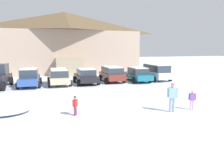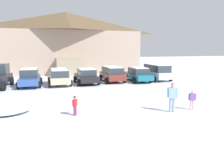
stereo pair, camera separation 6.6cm
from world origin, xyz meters
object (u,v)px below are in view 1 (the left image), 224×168
object	(u,v)px
skier_child_in_red_jacket	(75,105)
plowed_snow_pile	(5,108)
parked_blue_hatchback	(29,77)
skier_child_in_purple_jacket	(192,99)
parked_beige_suv	(59,76)
parked_white_suv	(156,72)
parked_maroon_van	(112,74)
skier_adult_in_blue_parka	(173,96)
parked_teal_hatchback	(137,74)
parked_black_sedan	(86,76)
ski_lodge	(65,42)

from	to	relation	value
skier_child_in_red_jacket	plowed_snow_pile	xyz separation A→B (m)	(-3.60, 1.57, -0.29)
parked_blue_hatchback	skier_child_in_purple_jacket	distance (m)	14.89
skier_child_in_red_jacket	plowed_snow_pile	world-z (taller)	skier_child_in_red_jacket
parked_beige_suv	parked_white_suv	distance (m)	10.90
parked_maroon_van	skier_child_in_red_jacket	size ratio (longest dim) A/B	3.93
skier_adult_in_blue_parka	skier_child_in_red_jacket	distance (m)	5.41
skier_child_in_purple_jacket	plowed_snow_pile	world-z (taller)	skier_child_in_purple_jacket
parked_teal_hatchback	skier_adult_in_blue_parka	distance (m)	11.88
skier_child_in_red_jacket	parked_black_sedan	bearing A→B (deg)	74.72
parked_black_sedan	parked_beige_suv	bearing A→B (deg)	176.73
parked_black_sedan	plowed_snow_pile	xyz separation A→B (m)	(-6.46, -8.89, -0.49)
parked_black_sedan	skier_adult_in_blue_parka	bearing A→B (deg)	-78.20
ski_lodge	skier_adult_in_blue_parka	distance (m)	24.55
ski_lodge	parked_beige_suv	bearing A→B (deg)	-100.55
parked_black_sedan	parked_blue_hatchback	bearing A→B (deg)	178.61
parked_black_sedan	plowed_snow_pile	size ratio (longest dim) A/B	1.46
parked_beige_suv	skier_child_in_purple_jacket	xyz separation A→B (m)	(6.49, -11.72, -0.20)
plowed_snow_pile	parked_blue_hatchback	bearing A→B (deg)	83.36
parked_white_suv	plowed_snow_pile	world-z (taller)	parked_white_suv
parked_maroon_van	skier_child_in_purple_jacket	world-z (taller)	parked_maroon_van
parked_maroon_van	plowed_snow_pile	xyz separation A→B (m)	(-9.40, -9.28, -0.58)
parked_beige_suv	parked_white_suv	bearing A→B (deg)	-0.15
parked_maroon_van	plowed_snow_pile	size ratio (longest dim) A/B	1.44
parked_white_suv	skier_child_in_purple_jacket	xyz separation A→B (m)	(-4.41, -11.69, -0.30)
parked_black_sedan	parked_white_suv	distance (m)	8.21
ski_lodge	parked_beige_suv	world-z (taller)	ski_lodge
parked_teal_hatchback	skier_child_in_purple_jacket	world-z (taller)	parked_teal_hatchback
parked_blue_hatchback	plowed_snow_pile	distance (m)	9.10
skier_child_in_purple_jacket	ski_lodge	bearing A→B (deg)	99.87
ski_lodge	skier_adult_in_blue_parka	size ratio (longest dim) A/B	12.80
parked_black_sedan	plowed_snow_pile	distance (m)	11.00
ski_lodge	parked_blue_hatchback	distance (m)	13.88
ski_lodge	parked_beige_suv	distance (m)	13.12
ski_lodge	parked_white_suv	bearing A→B (deg)	-55.26
parked_black_sedan	skier_child_in_red_jacket	distance (m)	10.84
ski_lodge	parked_teal_hatchback	bearing A→B (deg)	-64.37
ski_lodge	skier_adult_in_blue_parka	world-z (taller)	ski_lodge
parked_white_suv	skier_adult_in_blue_parka	size ratio (longest dim) A/B	2.86
parked_blue_hatchback	parked_white_suv	bearing A→B (deg)	-0.02
parked_blue_hatchback	parked_black_sedan	xyz separation A→B (m)	(5.41, -0.13, -0.06)
parked_black_sedan	parked_teal_hatchback	world-z (taller)	parked_black_sedan
skier_adult_in_blue_parka	plowed_snow_pile	bearing A→B (deg)	163.08
parked_black_sedan	skier_child_in_red_jacket	size ratio (longest dim) A/B	4.00
skier_adult_in_blue_parka	parked_black_sedan	bearing A→B (deg)	101.80
skier_child_in_purple_jacket	skier_child_in_red_jacket	bearing A→B (deg)	170.59
skier_child_in_purple_jacket	parked_maroon_van	bearing A→B (deg)	94.13
skier_child_in_red_jacket	parked_teal_hatchback	bearing A→B (deg)	50.19
parked_beige_suv	parked_maroon_van	size ratio (longest dim) A/B	1.07
parked_teal_hatchback	parked_black_sedan	bearing A→B (deg)	178.17
parked_teal_hatchback	skier_adult_in_blue_parka	size ratio (longest dim) A/B	2.86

